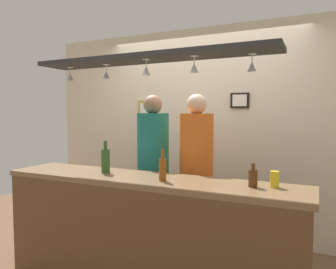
% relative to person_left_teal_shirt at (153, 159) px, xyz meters
% --- Properties ---
extents(back_wall, '(4.40, 0.06, 2.60)m').
position_rel_person_left_teal_shirt_xyz_m(back_wall, '(0.26, 0.82, 0.25)').
color(back_wall, beige).
rests_on(back_wall, ground_plane).
extents(bar_counter, '(2.70, 0.55, 0.99)m').
position_rel_person_left_teal_shirt_xyz_m(bar_counter, '(0.26, -0.78, -0.38)').
color(bar_counter, brown).
rests_on(bar_counter, ground_plane).
extents(overhead_glass_rack, '(2.20, 0.36, 0.04)m').
position_rel_person_left_teal_shirt_xyz_m(overhead_glass_rack, '(0.26, -0.58, 0.96)').
color(overhead_glass_rack, black).
extents(hanging_wineglass_far_left, '(0.07, 0.07, 0.13)m').
position_rel_person_left_teal_shirt_xyz_m(hanging_wineglass_far_left, '(-0.61, -0.56, 0.85)').
color(hanging_wineglass_far_left, silver).
rests_on(hanging_wineglass_far_left, overhead_glass_rack).
extents(hanging_wineglass_left, '(0.07, 0.07, 0.13)m').
position_rel_person_left_teal_shirt_xyz_m(hanging_wineglass_left, '(-0.19, -0.56, 0.85)').
color(hanging_wineglass_left, silver).
rests_on(hanging_wineglass_left, overhead_glass_rack).
extents(hanging_wineglass_center_left, '(0.07, 0.07, 0.13)m').
position_rel_person_left_teal_shirt_xyz_m(hanging_wineglass_center_left, '(0.28, -0.64, 0.85)').
color(hanging_wineglass_center_left, silver).
rests_on(hanging_wineglass_center_left, overhead_glass_rack).
extents(hanging_wineglass_center, '(0.07, 0.07, 0.13)m').
position_rel_person_left_teal_shirt_xyz_m(hanging_wineglass_center, '(0.70, -0.62, 0.85)').
color(hanging_wineglass_center, silver).
rests_on(hanging_wineglass_center, overhead_glass_rack).
extents(hanging_wineglass_center_right, '(0.07, 0.07, 0.13)m').
position_rel_person_left_teal_shirt_xyz_m(hanging_wineglass_center_right, '(1.13, -0.51, 0.85)').
color(hanging_wineglass_center_right, silver).
rests_on(hanging_wineglass_center_right, overhead_glass_rack).
extents(person_left_teal_shirt, '(0.34, 0.34, 1.73)m').
position_rel_person_left_teal_shirt_xyz_m(person_left_teal_shirt, '(0.00, 0.00, 0.00)').
color(person_left_teal_shirt, '#2D334C').
rests_on(person_left_teal_shirt, ground_plane).
extents(person_middle_orange_shirt, '(0.34, 0.34, 1.73)m').
position_rel_person_left_teal_shirt_xyz_m(person_middle_orange_shirt, '(0.49, 0.00, -0.00)').
color(person_middle_orange_shirt, '#2D334C').
rests_on(person_middle_orange_shirt, ground_plane).
extents(bottle_champagne_green, '(0.08, 0.08, 0.30)m').
position_rel_person_left_teal_shirt_xyz_m(bottle_champagne_green, '(-0.18, -0.60, 0.06)').
color(bottle_champagne_green, '#2D5623').
rests_on(bottle_champagne_green, bar_counter).
extents(bottle_beer_brown_stubby, '(0.07, 0.07, 0.18)m').
position_rel_person_left_teal_shirt_xyz_m(bottle_beer_brown_stubby, '(1.16, -0.59, 0.01)').
color(bottle_beer_brown_stubby, '#512D14').
rests_on(bottle_beer_brown_stubby, bar_counter).
extents(bottle_beer_amber_tall, '(0.06, 0.06, 0.26)m').
position_rel_person_left_teal_shirt_xyz_m(bottle_beer_amber_tall, '(0.46, -0.69, 0.04)').
color(bottle_beer_amber_tall, brown).
rests_on(bottle_beer_amber_tall, bar_counter).
extents(drink_can, '(0.07, 0.07, 0.12)m').
position_rel_person_left_teal_shirt_xyz_m(drink_can, '(1.31, -0.53, -0.00)').
color(drink_can, yellow).
rests_on(drink_can, bar_counter).
extents(picture_frame_caricature, '(0.26, 0.02, 0.34)m').
position_rel_person_left_teal_shirt_xyz_m(picture_frame_caricature, '(-0.51, 0.78, 0.50)').
color(picture_frame_caricature, '#B29338').
rests_on(picture_frame_caricature, back_wall).
extents(picture_frame_upper_small, '(0.22, 0.02, 0.18)m').
position_rel_person_left_teal_shirt_xyz_m(picture_frame_upper_small, '(0.75, 0.78, 0.64)').
color(picture_frame_upper_small, black).
rests_on(picture_frame_upper_small, back_wall).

